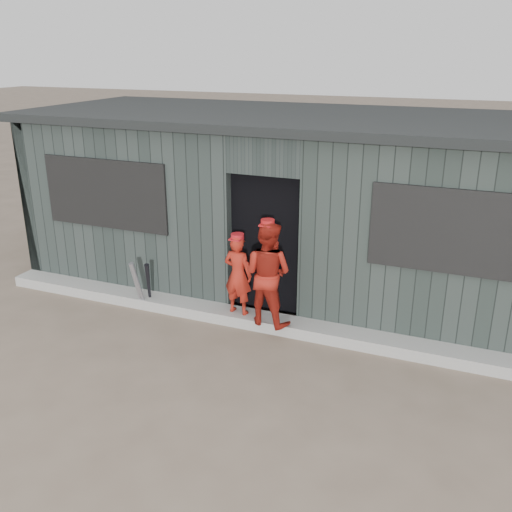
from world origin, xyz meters
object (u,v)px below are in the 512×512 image
at_px(bat_left, 137,286).
at_px(bat_mid, 139,286).
at_px(player_grey_back, 315,276).
at_px(player_red_left, 238,275).
at_px(dugout, 298,203).
at_px(player_red_right, 267,273).
at_px(bat_right, 149,285).

xyz_separation_m(bat_left, bat_mid, (0.04, -0.02, 0.01)).
relative_size(bat_mid, player_grey_back, 0.60).
xyz_separation_m(bat_mid, player_red_left, (1.44, 0.19, 0.32)).
relative_size(player_red_left, player_grey_back, 0.87).
distance_m(bat_left, dugout, 2.71).
bearing_deg(player_red_right, dugout, -75.19).
xyz_separation_m(player_red_left, player_grey_back, (0.91, 0.51, -0.07)).
bearing_deg(player_red_right, player_grey_back, -116.55).
bearing_deg(dugout, player_red_right, -83.72).
height_order(bat_right, player_red_left, player_red_left).
bearing_deg(bat_right, bat_left, -138.29).
height_order(player_grey_back, dugout, dugout).
bearing_deg(bat_left, player_grey_back, 16.05).
height_order(bat_mid, player_red_right, player_red_right).
distance_m(bat_left, player_grey_back, 2.50).
bearing_deg(player_grey_back, player_red_right, 31.50).
relative_size(bat_mid, player_red_left, 0.70).
height_order(player_red_left, player_grey_back, player_grey_back).
bearing_deg(player_red_left, player_red_right, 170.80).
bearing_deg(bat_left, bat_mid, -25.35).
bearing_deg(bat_right, dugout, 47.32).
xyz_separation_m(bat_right, player_grey_back, (2.27, 0.58, 0.28)).
distance_m(bat_left, player_red_left, 1.52).
bearing_deg(player_red_right, bat_mid, 10.61).
xyz_separation_m(player_red_right, player_grey_back, (0.45, 0.64, -0.20)).
xyz_separation_m(bat_right, player_red_right, (1.82, -0.06, 0.48)).
bearing_deg(dugout, player_red_left, -98.84).
xyz_separation_m(player_red_right, dugout, (-0.20, 1.82, 0.45)).
height_order(player_red_right, dugout, dugout).
height_order(bat_left, player_grey_back, player_grey_back).
relative_size(bat_left, bat_right, 1.04).
xyz_separation_m(bat_left, player_grey_back, (2.39, 0.69, 0.26)).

